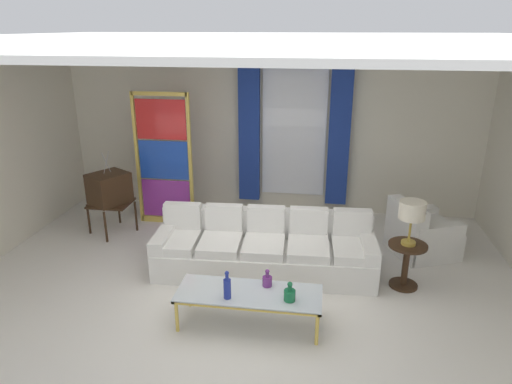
# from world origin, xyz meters

# --- Properties ---
(ground_plane) EXTENTS (16.00, 16.00, 0.00)m
(ground_plane) POSITION_xyz_m (0.00, 0.00, 0.00)
(ground_plane) COLOR white
(wall_rear) EXTENTS (8.00, 0.12, 3.00)m
(wall_rear) POSITION_xyz_m (0.00, 3.06, 1.50)
(wall_rear) COLOR silver
(wall_rear) RESTS_ON ground
(ceiling_slab) EXTENTS (8.00, 7.60, 0.04)m
(ceiling_slab) POSITION_xyz_m (0.00, 0.80, 3.02)
(ceiling_slab) COLOR white
(curtained_window) EXTENTS (2.00, 0.17, 2.70)m
(curtained_window) POSITION_xyz_m (0.42, 2.89, 1.74)
(curtained_window) COLOR white
(curtained_window) RESTS_ON ground
(couch_white_long) EXTENTS (2.96, 1.06, 0.86)m
(couch_white_long) POSITION_xyz_m (0.22, 0.70, 0.31)
(couch_white_long) COLOR white
(couch_white_long) RESTS_ON ground
(coffee_table) EXTENTS (1.59, 0.57, 0.41)m
(coffee_table) POSITION_xyz_m (0.21, -0.56, 0.38)
(coffee_table) COLOR silver
(coffee_table) RESTS_ON ground
(bottle_blue_decanter) EXTENTS (0.11, 0.11, 0.21)m
(bottle_blue_decanter) POSITION_xyz_m (0.39, -0.40, 0.48)
(bottle_blue_decanter) COLOR #753384
(bottle_blue_decanter) RESTS_ON coffee_table
(bottle_crystal_tall) EXTENTS (0.12, 0.12, 0.22)m
(bottle_crystal_tall) POSITION_xyz_m (0.66, -0.65, 0.49)
(bottle_crystal_tall) COLOR #196B3D
(bottle_crystal_tall) RESTS_ON coffee_table
(bottle_amber_squat) EXTENTS (0.08, 0.08, 0.33)m
(bottle_amber_squat) POSITION_xyz_m (0.00, -0.71, 0.54)
(bottle_amber_squat) COLOR navy
(bottle_amber_squat) RESTS_ON coffee_table
(vintage_tv) EXTENTS (0.74, 0.76, 1.35)m
(vintage_tv) POSITION_xyz_m (-2.37, 1.54, 0.73)
(vintage_tv) COLOR #382314
(vintage_tv) RESTS_ON ground
(armchair_white) EXTENTS (1.06, 1.05, 0.80)m
(armchair_white) POSITION_xyz_m (2.39, 1.51, 0.29)
(armchair_white) COLOR white
(armchair_white) RESTS_ON ground
(stained_glass_divider) EXTENTS (0.95, 0.05, 2.20)m
(stained_glass_divider) POSITION_xyz_m (-1.63, 2.05, 1.06)
(stained_glass_divider) COLOR gold
(stained_glass_divider) RESTS_ON ground
(peacock_figurine) EXTENTS (0.44, 0.60, 0.50)m
(peacock_figurine) POSITION_xyz_m (-1.19, 1.67, 0.22)
(peacock_figurine) COLOR beige
(peacock_figurine) RESTS_ON ground
(round_side_table) EXTENTS (0.48, 0.48, 0.59)m
(round_side_table) POSITION_xyz_m (2.04, 0.53, 0.36)
(round_side_table) COLOR #382314
(round_side_table) RESTS_ON ground
(table_lamp_brass) EXTENTS (0.32, 0.32, 0.57)m
(table_lamp_brass) POSITION_xyz_m (2.04, 0.53, 1.03)
(table_lamp_brass) COLOR #B29338
(table_lamp_brass) RESTS_ON round_side_table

